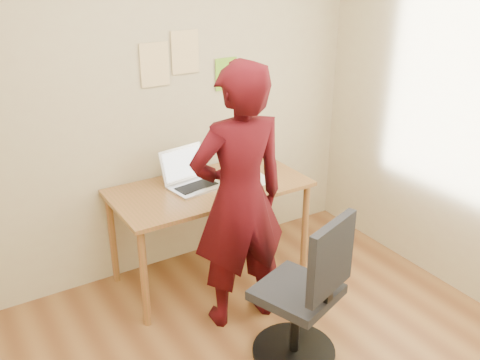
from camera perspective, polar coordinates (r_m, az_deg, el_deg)
room at (r=2.35m, az=5.82°, el=-0.60°), size 3.58×3.58×2.78m
desk at (r=3.86m, az=-3.24°, el=-1.82°), size 1.40×0.70×0.74m
laptop at (r=3.82m, az=-5.22°, el=0.15°), size 0.40×0.37×0.26m
paper_sheet at (r=3.93m, az=1.50°, el=0.16°), size 0.22×0.29×0.00m
phone at (r=3.74m, az=0.15°, el=-1.08°), size 0.07×0.13×0.01m
wall_note_left at (r=3.79m, az=-9.08°, el=12.06°), size 0.21×0.00×0.30m
wall_note_mid at (r=3.87m, az=-5.86°, el=13.42°), size 0.21×0.00×0.30m
wall_note_right at (r=4.06m, az=-1.48°, el=11.25°), size 0.18×0.00×0.24m
office_chair at (r=3.21m, az=7.02°, el=-12.67°), size 0.55×0.56×0.98m
person at (r=3.31m, az=-0.08°, el=-2.12°), size 0.67×0.48×1.75m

